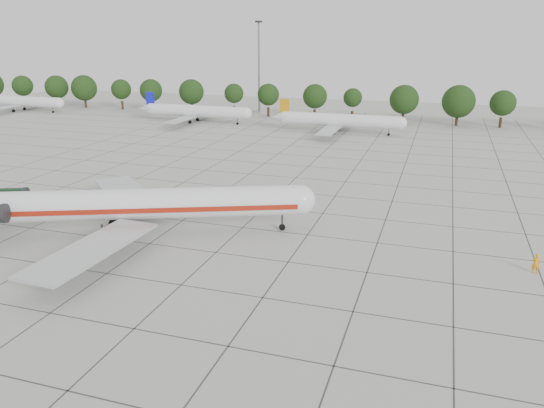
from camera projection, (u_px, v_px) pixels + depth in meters
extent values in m
plane|color=#AFAFA8|center=(243.00, 227.00, 63.49)|extent=(260.00, 260.00, 0.00)
cube|color=#383838|center=(280.00, 193.00, 77.06)|extent=(170.00, 170.00, 0.02)
cylinder|color=silver|center=(134.00, 204.00, 60.18)|extent=(36.47, 17.90, 3.49)
sphere|color=silver|center=(300.00, 200.00, 61.68)|extent=(3.49, 3.49, 3.49)
cube|color=maroon|center=(137.00, 202.00, 61.94)|extent=(34.18, 14.33, 0.58)
cube|color=maroon|center=(132.00, 211.00, 58.59)|extent=(34.18, 14.33, 0.58)
cube|color=#B7BABC|center=(127.00, 193.00, 69.43)|extent=(15.01, 14.28, 0.32)
cube|color=#B7BABC|center=(92.00, 249.00, 51.39)|extent=(5.50, 16.05, 0.32)
cube|color=black|center=(3.00, 198.00, 61.13)|extent=(2.68, 2.17, 0.26)
cylinder|color=black|center=(5.00, 197.00, 61.83)|extent=(5.46, 3.81, 2.01)
cylinder|color=black|center=(282.00, 222.00, 62.35)|extent=(0.28, 0.28, 2.01)
cylinder|color=black|center=(282.00, 227.00, 62.54)|extent=(0.80, 0.56, 0.74)
cylinder|color=black|center=(113.00, 216.00, 63.25)|extent=(0.33, 0.33, 1.90)
cylinder|color=black|center=(113.00, 223.00, 63.51)|extent=(1.22, 0.99, 1.06)
cylinder|color=black|center=(103.00, 233.00, 58.04)|extent=(0.33, 0.33, 1.90)
cylinder|color=black|center=(103.00, 240.00, 58.30)|extent=(1.22, 0.99, 1.06)
imported|color=orange|center=(536.00, 263.00, 51.19)|extent=(0.75, 0.51, 2.01)
cylinder|color=silver|center=(21.00, 101.00, 156.35)|extent=(27.20, 3.00, 3.00)
cube|color=#B7BABC|center=(18.00, 105.00, 157.01)|extent=(3.50, 27.20, 0.25)
cylinder|color=black|center=(24.00, 109.00, 159.44)|extent=(0.80, 0.45, 0.80)
cylinder|color=black|center=(14.00, 111.00, 155.45)|extent=(0.80, 0.45, 0.80)
cylinder|color=silver|center=(197.00, 111.00, 136.62)|extent=(27.20, 3.00, 3.00)
cube|color=#B7BABC|center=(194.00, 115.00, 137.28)|extent=(3.50, 27.20, 0.25)
cube|color=#0E11B9|center=(150.00, 99.00, 139.75)|extent=(2.40, 0.25, 3.60)
cylinder|color=black|center=(197.00, 120.00, 139.71)|extent=(0.80, 0.45, 0.80)
cylinder|color=black|center=(190.00, 122.00, 135.72)|extent=(0.80, 0.45, 0.80)
cylinder|color=silver|center=(340.00, 120.00, 122.23)|extent=(27.20, 3.00, 3.00)
cube|color=#B7BABC|center=(336.00, 125.00, 122.89)|extent=(3.50, 27.20, 0.25)
cube|color=#C4820B|center=(284.00, 106.00, 125.36)|extent=(2.40, 0.25, 3.60)
cylinder|color=black|center=(337.00, 130.00, 125.32)|extent=(0.80, 0.45, 0.80)
cylinder|color=black|center=(333.00, 133.00, 121.33)|extent=(0.80, 0.45, 0.80)
cylinder|color=#332114|center=(25.00, 101.00, 171.72)|extent=(0.70, 0.70, 2.50)
sphere|color=black|center=(23.00, 86.00, 170.26)|extent=(6.44, 6.44, 6.44)
cylinder|color=#332114|center=(59.00, 102.00, 167.86)|extent=(0.70, 0.70, 2.50)
sphere|color=black|center=(57.00, 87.00, 166.39)|extent=(7.14, 7.14, 7.14)
cylinder|color=#332114|center=(86.00, 103.00, 164.88)|extent=(0.70, 0.70, 2.50)
sphere|color=black|center=(84.00, 88.00, 163.41)|extent=(7.79, 7.79, 7.79)
cylinder|color=#332114|center=(122.00, 105.00, 161.01)|extent=(0.70, 0.70, 2.50)
sphere|color=black|center=(121.00, 89.00, 159.55)|extent=(5.94, 5.94, 5.94)
cylinder|color=#332114|center=(152.00, 107.00, 158.03)|extent=(0.70, 0.70, 2.50)
sphere|color=black|center=(151.00, 90.00, 156.57)|extent=(6.57, 6.57, 6.57)
cylinder|color=#332114|center=(192.00, 108.00, 154.17)|extent=(0.70, 0.70, 2.50)
sphere|color=black|center=(191.00, 92.00, 152.71)|extent=(7.15, 7.15, 7.15)
cylinder|color=#332114|center=(234.00, 110.00, 150.31)|extent=(0.70, 0.70, 2.50)
sphere|color=black|center=(234.00, 93.00, 148.85)|extent=(5.43, 5.43, 5.43)
cylinder|color=#332114|center=(268.00, 112.00, 147.33)|extent=(0.70, 0.70, 2.50)
sphere|color=black|center=(268.00, 95.00, 145.86)|extent=(5.99, 5.99, 5.99)
cylinder|color=#332114|center=(314.00, 114.00, 143.47)|extent=(0.70, 0.70, 2.50)
sphere|color=black|center=(315.00, 96.00, 142.00)|extent=(6.50, 6.50, 6.50)
cylinder|color=#332114|center=(352.00, 116.00, 140.48)|extent=(0.70, 0.70, 2.50)
sphere|color=black|center=(353.00, 98.00, 139.02)|extent=(4.93, 4.93, 4.93)
cylinder|color=#332114|center=(403.00, 118.00, 136.62)|extent=(0.70, 0.70, 2.50)
sphere|color=black|center=(404.00, 99.00, 135.16)|extent=(7.40, 7.40, 7.40)
cylinder|color=#332114|center=(457.00, 121.00, 132.76)|extent=(0.70, 0.70, 2.50)
sphere|color=black|center=(459.00, 101.00, 131.30)|extent=(8.08, 8.08, 8.08)
cylinder|color=#332114|center=(500.00, 123.00, 129.78)|extent=(0.70, 0.70, 2.50)
sphere|color=black|center=(503.00, 103.00, 128.31)|extent=(6.17, 6.17, 6.17)
cylinder|color=slate|center=(259.00, 68.00, 151.69)|extent=(0.56, 0.56, 25.00)
cube|color=black|center=(259.00, 22.00, 147.78)|extent=(1.60, 1.60, 0.50)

